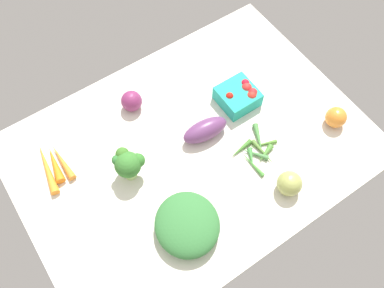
{
  "coord_description": "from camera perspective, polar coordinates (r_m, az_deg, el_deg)",
  "views": [
    {
      "loc": [
        32.73,
        48.29,
        112.38
      ],
      "look_at": [
        0.0,
        0.0,
        4.0
      ],
      "focal_mm": 38.54,
      "sensor_mm": 36.0,
      "label": 1
    }
  ],
  "objects": [
    {
      "name": "tablecloth",
      "position": [
        1.26,
        0.0,
        -0.65
      ],
      "size": [
        104.0,
        76.0,
        2.0
      ],
      "primitive_type": "cube",
      "color": "silver",
      "rests_on": "ground"
    },
    {
      "name": "broccoli_head",
      "position": [
        1.16,
        -8.79,
        -2.68
      ],
      "size": [
        8.84,
        8.78,
        10.71
      ],
      "color": "#AAD079",
      "rests_on": "tablecloth"
    },
    {
      "name": "eggplant",
      "position": [
        1.24,
        1.82,
        1.94
      ],
      "size": [
        15.07,
        7.71,
        6.28
      ],
      "primitive_type": "ellipsoid",
      "rotation": [
        0.0,
        0.0,
        3.04
      ],
      "color": "#653767",
      "rests_on": "tablecloth"
    },
    {
      "name": "heirloom_tomato_orange",
      "position": [
        1.34,
        19.31,
        3.51
      ],
      "size": [
        6.49,
        6.49,
        6.49
      ],
      "primitive_type": "sphere",
      "color": "orange",
      "rests_on": "tablecloth"
    },
    {
      "name": "carrot_bunch",
      "position": [
        1.27,
        -18.63,
        -2.77
      ],
      "size": [
        8.52,
        17.46,
        2.78
      ],
      "color": "orange",
      "rests_on": "tablecloth"
    },
    {
      "name": "red_onion_center",
      "position": [
        1.31,
        -8.37,
        5.9
      ],
      "size": [
        6.63,
        6.63,
        6.63
      ],
      "primitive_type": "sphere",
      "color": "#7B2958",
      "rests_on": "tablecloth"
    },
    {
      "name": "okra_pile",
      "position": [
        1.25,
        8.9,
        -0.89
      ],
      "size": [
        15.53,
        15.26,
        1.87
      ],
      "color": "#418532",
      "rests_on": "tablecloth"
    },
    {
      "name": "leafy_greens_clump",
      "position": [
        1.12,
        -0.67,
        -11.07
      ],
      "size": [
        22.59,
        23.33,
        6.97
      ],
      "primitive_type": "ellipsoid",
      "rotation": [
        0.0,
        0.0,
        4.39
      ],
      "color": "#327136",
      "rests_on": "tablecloth"
    },
    {
      "name": "berry_basket",
      "position": [
        1.32,
        6.56,
        6.66
      ],
      "size": [
        11.47,
        11.47,
        6.5
      ],
      "color": "teal",
      "rests_on": "tablecloth"
    },
    {
      "name": "heirloom_tomato_green",
      "position": [
        1.19,
        13.34,
        -5.35
      ],
      "size": [
        7.18,
        7.18,
        7.18
      ],
      "primitive_type": "sphere",
      "color": "#9EA453",
      "rests_on": "tablecloth"
    }
  ]
}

